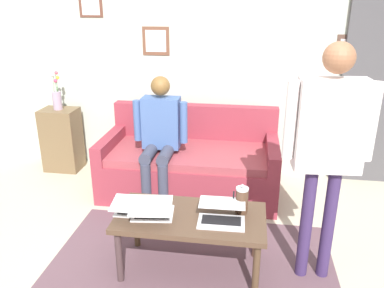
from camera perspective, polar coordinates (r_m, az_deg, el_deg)
The scene contains 14 objects.
ground_plane at distance 3.05m, azimuth -3.78°, elevation -20.05°, with size 7.68×7.68×0.00m, color #B9B199.
area_rug at distance 3.13m, azimuth -0.49°, elevation -18.77°, with size 2.24×1.68×0.01m, color #5E434C.
back_wall at distance 4.53m, azimuth 1.88°, elevation 12.52°, with size 7.04×0.11×2.70m.
interior_door at distance 4.68m, azimuth 25.78°, elevation 6.69°, with size 0.82×0.09×2.05m.
couch at distance 4.20m, azimuth -0.25°, elevation -3.01°, with size 1.84×0.91×0.88m.
coffee_table at distance 2.96m, azimuth -0.20°, elevation -11.34°, with size 1.11×0.57×0.47m.
laptop_left at distance 2.86m, azimuth 4.36°, elevation -10.40°, with size 0.35×0.31×0.11m.
laptop_center at distance 2.91m, azimuth -5.87°, elevation -9.75°, with size 0.34×0.36×0.15m.
laptop_right at distance 2.97m, azimuth -8.14°, elevation -9.31°, with size 0.33×0.31×0.13m.
french_press at distance 2.95m, azimuth 7.31°, elevation -8.12°, with size 0.12×0.10×0.23m.
side_shelf at distance 4.97m, azimuth -18.55°, elevation 0.62°, with size 0.42×0.32×0.76m.
flower_vase at distance 4.82m, azimuth -19.25°, elevation 6.53°, with size 0.11×0.10×0.45m.
person_standing at distance 2.75m, azimuth 19.43°, elevation 0.95°, with size 0.61×0.23×1.74m.
person_seated at distance 3.89m, azimuth -4.75°, elevation 1.64°, with size 0.55×0.51×1.28m.
Camera 1 is at (-0.54, 2.26, 1.99)m, focal length 36.32 mm.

